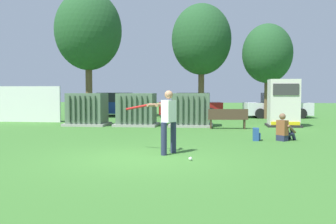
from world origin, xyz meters
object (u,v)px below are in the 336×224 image
Objects in this scene: parked_car_leftmost at (113,105)px; backpack at (256,135)px; generator_enclosure at (283,103)px; parked_car_left_of_center at (191,106)px; transformer_mid_west at (137,110)px; parked_car_right_of_center at (278,106)px; transformer_west at (87,110)px; park_bench at (228,117)px; batter at (167,118)px; seated_spectator at (284,130)px; sports_ball at (190,159)px; transformer_mid_east at (191,110)px.

backpack is at bearing -55.50° from parked_car_leftmost.
generator_enclosure reaches higher than parked_car_left_of_center.
parked_car_right_of_center is (7.92, 6.86, -0.04)m from transformer_mid_west.
parked_car_right_of_center is at bearing 77.68° from backpack.
transformer_west is 1.15× the size of park_bench.
parked_car_leftmost is at bearing 175.40° from parked_car_left_of_center.
batter is at bearing -88.62° from parked_car_left_of_center.
batter is 4.96m from seated_spectator.
batter reaches higher than transformer_mid_west.
parked_car_left_of_center is at bearing 104.41° from backpack.
parked_car_left_of_center is at bearing -4.60° from parked_car_leftmost.
seated_spectator is at bearing 54.57° from sports_ball.
transformer_mid_west is at bearing 141.79° from seated_spectator.
parked_car_right_of_center is at bearing 52.39° from transformer_mid_east.
transformer_mid_east is 4.77× the size of backpack.
backpack is 0.10× the size of parked_car_left_of_center.
transformer_mid_east and parked_car_left_of_center have the same top height.
transformer_west is 7.06m from park_bench.
park_bench is at bearing 75.35° from batter.
batter is 4.23m from backpack.
transformer_mid_east is 6.90m from parked_car_left_of_center.
batter is 1.81× the size of seated_spectator.
generator_enclosure is 5.23× the size of backpack.
transformer_mid_east is (2.71, 0.09, 0.00)m from transformer_mid_west.
transformer_mid_east is 1.15× the size of park_bench.
transformer_mid_west is at bearing -178.07° from transformer_mid_east.
parked_car_right_of_center reaches higher than backpack.
generator_enclosure is at bearing 4.24° from transformer_mid_west.
park_bench is at bearing 101.98° from backpack.
parked_car_right_of_center is at bearing 33.63° from transformer_west.
park_bench is (6.99, -0.95, -0.25)m from transformer_west.
batter is (-1.87, -7.17, 0.44)m from park_bench.
transformer_mid_west is 7.22m from generator_enclosure.
batter is at bearing -69.47° from parked_car_leftmost.
transformer_mid_west is 9.75m from sports_ball.
transformer_mid_east is 8.54m from parked_car_right_of_center.
seated_spectator is 0.98m from backpack.
transformer_west is 23.33× the size of sports_ball.
park_bench is 4.16× the size of backpack.
parked_car_left_of_center is 5.70m from parked_car_right_of_center.
sports_ball is at bearing -125.43° from seated_spectator.
transformer_mid_west and parked_car_right_of_center have the same top height.
park_bench is at bearing 114.93° from seated_spectator.
batter reaches higher than transformer_mid_east.
parked_car_left_of_center reaches higher than park_bench.
backpack is at bearing 63.65° from sports_ball.
parked_car_left_of_center is 1.01× the size of parked_car_right_of_center.
parked_car_leftmost is at bearing 110.53° from batter.
parked_car_leftmost is (-6.56, 16.56, 0.71)m from sports_ball.
backpack is at bearing 49.03° from batter.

